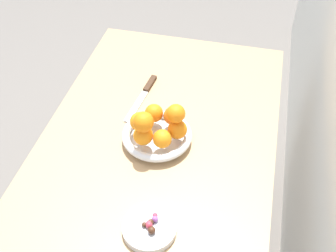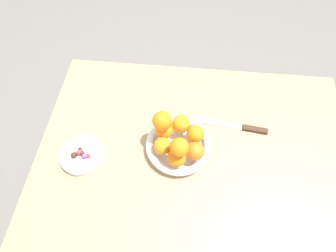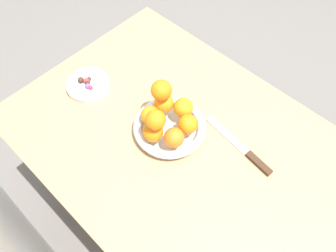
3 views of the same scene
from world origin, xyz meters
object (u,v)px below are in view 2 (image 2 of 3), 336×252
Objects in this scene: orange_3 at (181,124)px; candy_ball_6 at (74,155)px; fruit_bowl at (178,146)px; orange_4 at (164,130)px; orange_6 at (179,147)px; candy_ball_2 at (80,152)px; candy_ball_7 at (81,152)px; orange_7 at (162,121)px; candy_dish at (82,155)px; candy_ball_3 at (79,152)px; candy_ball_5 at (82,153)px; orange_5 at (163,146)px; orange_2 at (195,134)px; candy_ball_4 at (85,156)px; candy_ball_0 at (80,149)px; orange_1 at (195,151)px; knife at (238,127)px; dining_table at (194,159)px; orange_0 at (177,157)px; candy_ball_1 at (89,156)px.

orange_3 is 0.37m from candy_ball_6.
orange_4 reaches higher than fruit_bowl.
orange_3 is at bearing -90.10° from orange_6.
orange_6 is at bearing -179.67° from candy_ball_2.
orange_7 is at bearing -162.55° from candy_ball_7.
orange_6 is 3.31× the size of candy_ball_2.
candy_dish is 7.79× the size of candy_ball_3.
orange_5 is at bearing -172.76° from candy_ball_5.
orange_7 reaches higher than orange_2.
candy_ball_4 is at bearing 21.97° from orange_4.
orange_5 is at bearing -28.35° from orange_6.
candy_ball_3 reaches higher than candy_ball_0.
orange_1 and orange_2 have the same top height.
candy_dish is at bearing 17.27° from knife.
candy_ball_5 is (-0.01, 0.00, -0.00)m from candy_ball_2.
orange_7 is 3.07× the size of candy_ball_6.
orange_4 is at bearing -3.57° from orange_2.
orange_2 is 3.55× the size of candy_ball_5.
orange_2 is at bearing -166.75° from candy_ball_5.
candy_ball_5 is at bearing 10.72° from fruit_bowl.
orange_2 is 0.38m from candy_ball_4.
orange_2 is 0.19m from knife.
dining_table is 4.87× the size of fruit_bowl.
orange_3 is 0.10m from orange_5.
dining_table is at bearing -176.03° from fruit_bowl.
orange_2 is 0.39m from candy_ball_5.
candy_ball_3 is at bearing -142.34° from candy_ball_6.
orange_5 is at bearing 96.04° from orange_7.
candy_dish is 8.67× the size of candy_ball_5.
candy_ball_6 is at bearing 1.21° from orange_0.
dining_table is 0.43m from candy_ball_6.
candy_ball_1 is 0.05m from candy_ball_6.
candy_ball_5 is at bearing -0.42° from orange_0.
candy_ball_2 is (0.00, -0.00, 0.02)m from candy_dish.
candy_ball_1 is 0.72× the size of candy_ball_6.
orange_1 reaches higher than candy_dish.
orange_6 reaches higher than candy_ball_1.
fruit_bowl is 1.54× the size of candy_dish.
candy_ball_5 is at bearing -37.15° from candy_ball_4.
candy_ball_2 is (0.27, 0.09, -0.10)m from orange_7.
orange_6 is 4.17× the size of candy_ball_0.
orange_2 is (0.00, -0.06, -0.00)m from orange_1.
candy_ball_2 reaches higher than candy_ball_0.
candy_dish is 0.39m from orange_2.
orange_2 is 4.08× the size of candy_ball_1.
knife is at bearing -162.79° from candy_ball_3.
candy_ball_3 reaches higher than candy_ball_4.
candy_ball_2 is (0.32, -0.01, -0.04)m from orange_0.
orange_0 reaches higher than candy_ball_7.
candy_dish is 0.31m from orange_7.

